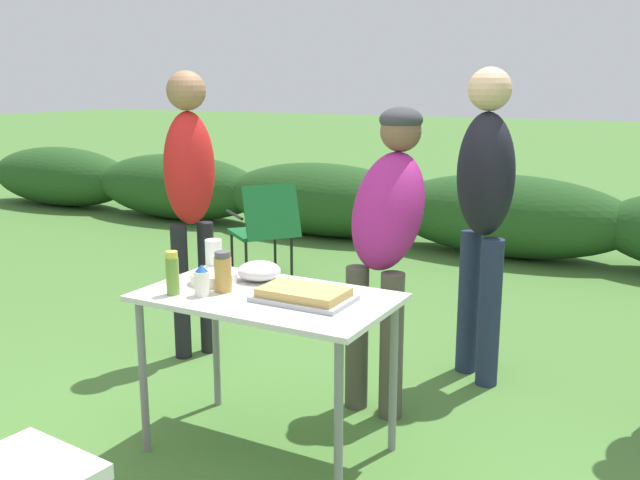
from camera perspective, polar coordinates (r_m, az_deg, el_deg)
name	(u,v)px	position (r m, az deg, el deg)	size (l,w,h in m)	color
ground_plane	(270,450)	(3.41, -4.05, -16.38)	(60.00, 60.00, 0.00)	#477533
shrub_hedge	(506,216)	(7.02, 14.69, 1.90)	(14.40, 0.90, 0.79)	#234C1E
folding_table	(267,312)	(3.14, -4.24, -5.73)	(1.10, 0.64, 0.74)	silver
food_tray	(304,295)	(3.02, -1.29, -4.40)	(0.41, 0.26, 0.06)	#9E9EA3
plate_stack	(214,278)	(3.31, -8.49, -3.00)	(0.22, 0.22, 0.05)	white
mixing_bowl	(259,271)	(3.33, -4.89, -2.48)	(0.20, 0.20, 0.09)	silver
paper_cup_stack	(214,257)	(3.45, -8.50, -1.36)	(0.08, 0.08, 0.17)	white
relish_jar	(172,273)	(3.15, -11.72, -2.64)	(0.06, 0.06, 0.19)	olive
spice_jar	(223,272)	(3.16, -7.77, -2.56)	(0.08, 0.08, 0.18)	#B2893D
mayo_bottle	(202,281)	(3.12, -9.43, -3.25)	(0.07, 0.07, 0.14)	silver
standing_person_in_olive_jacket	(387,227)	(3.54, 5.36, 1.06)	(0.42, 0.51, 1.52)	#4C473D
standing_person_in_gray_fleece	(484,197)	(3.94, 13.02, 3.39)	(0.46, 0.45, 1.72)	#232D4C
standing_person_in_red_jacket	(190,184)	(4.25, -10.36, 4.44)	(0.34, 0.38, 1.71)	black
camp_chair_green_behind_table	(265,226)	(5.96, -4.42, 1.15)	(0.75, 0.72, 0.83)	#19602D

